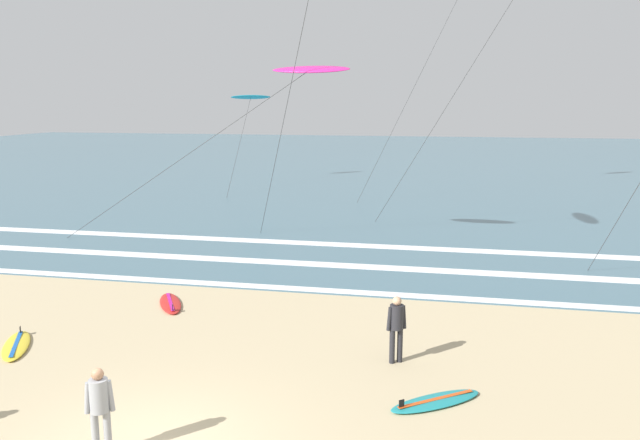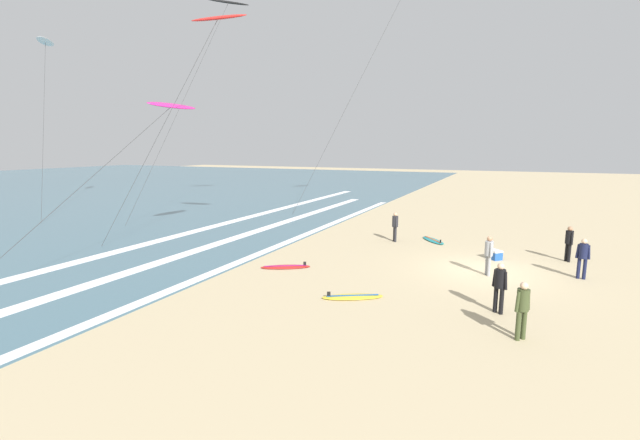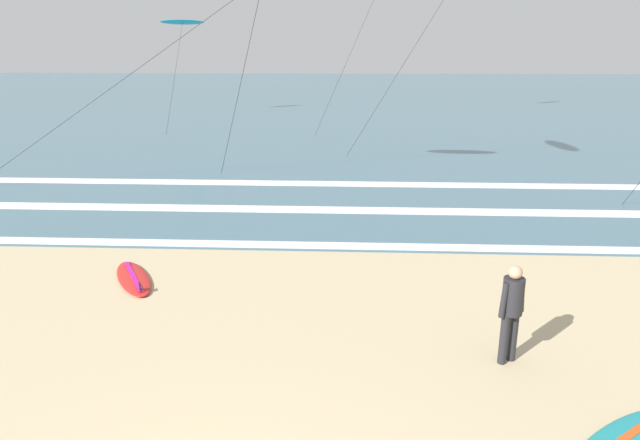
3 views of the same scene
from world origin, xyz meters
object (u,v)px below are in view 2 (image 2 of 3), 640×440
surfboard_foreground_flat (433,240)px  cooler_box (494,255)px  surfer_foreground_main (395,224)px  surfer_mid_group (500,283)px  kite_magenta_high_left (172,106)px  kite_black_low_near (228,4)px  kite_red_high_right (218,19)px  surfer_background_far (583,255)px  kite_white_mid_center (45,43)px  surfer_right_near (523,305)px  surfer_left_far (569,241)px  surfboard_left_pile (353,297)px  surfboard_near_water (286,267)px  surfer_left_near (489,252)px

surfboard_foreground_flat → cooler_box: (-2.76, -3.23, 0.18)m
surfer_foreground_main → surfer_mid_group: size_ratio=1.00×
kite_magenta_high_left → surfer_foreground_main: bearing=-67.6°
surfboard_foreground_flat → kite_black_low_near: kite_black_low_near is taller
surfer_mid_group → kite_red_high_right: (5.16, 14.08, 10.48)m
surfer_background_far → kite_white_mid_center: size_ratio=0.12×
surfer_background_far → surfer_right_near: (-6.89, 2.17, 0.00)m
kite_magenta_high_left → cooler_box: bearing=-80.3°
surfboard_foreground_flat → surfer_mid_group: bearing=-159.3°
kite_red_high_right → kite_white_mid_center: kite_white_mid_center is taller
surfer_foreground_main → kite_white_mid_center: (1.52, 29.30, 12.34)m
kite_black_low_near → surfer_left_far: bearing=-107.8°
surfboard_left_pile → kite_red_high_right: size_ratio=0.18×
surfboard_left_pile → kite_black_low_near: kite_black_low_near is taller
surfboard_near_water → kite_white_mid_center: 30.75m
kite_black_low_near → cooler_box: bearing=-112.6°
surfboard_near_water → surfer_foreground_main: bearing=-22.5°
surfer_left_near → surfer_mid_group: 4.15m
surfer_right_near → surfboard_near_water: bearing=69.0°
cooler_box → surfboard_near_water: bearing=123.0°
surfer_background_far → kite_red_high_right: kite_red_high_right is taller
kite_black_low_near → kite_magenta_high_left: kite_black_low_near is taller
surfer_background_far → surfer_left_far: bearing=4.7°
surfer_left_near → surfboard_left_pile: surfer_left_near is taller
surfer_left_far → surfer_foreground_main: 8.16m
surfboard_foreground_flat → kite_red_high_right: kite_red_high_right is taller
surfer_left_near → surfboard_near_water: size_ratio=0.75×
surfer_left_near → surfer_mid_group: (-4.11, -0.55, 0.00)m
kite_red_high_right → surfer_foreground_main: bearing=-67.5°
surfboard_foreground_flat → surfer_foreground_main: bearing=117.3°
kite_white_mid_center → kite_magenta_high_left: bearing=-108.3°
surfer_mid_group → kite_white_mid_center: bearing=73.6°
kite_white_mid_center → surfboard_left_pile: bearing=-109.7°
kite_magenta_high_left → kite_white_mid_center: 20.25m
kite_red_high_right → kite_white_mid_center: 21.46m
surfer_background_far → surfboard_left_pile: bearing=127.9°
surfer_right_near → kite_red_high_right: size_ratio=0.14×
surfboard_foreground_flat → kite_red_high_right: 16.08m
surfboard_near_water → surfer_background_far: bearing=-73.1°
surfboard_near_water → surfer_left_far: bearing=-60.8°
surfboard_left_pile → surfboard_foreground_flat: size_ratio=1.04×
surfboard_near_water → kite_magenta_high_left: (2.46, 8.08, 7.12)m
surfer_left_near → kite_black_low_near: kite_black_low_near is taller
surfer_background_far → surfer_left_near: size_ratio=1.00×
surfer_left_near → surfer_right_near: same height
surfer_background_far → cooler_box: 3.76m
surfer_right_near → kite_black_low_near: (17.14, 21.40, 14.89)m
surfer_background_far → kite_red_high_right: (0.03, 16.87, 10.48)m
surfer_left_far → kite_white_mid_center: 39.47m
surfboard_left_pile → kite_magenta_high_left: bearing=68.2°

